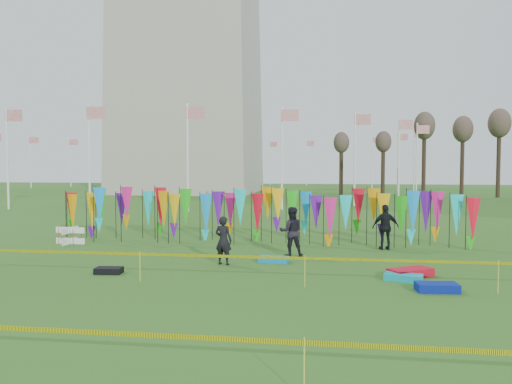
# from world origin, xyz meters

# --- Properties ---
(ground) EXTENTS (160.00, 160.00, 0.00)m
(ground) POSITION_xyz_m (0.00, 0.00, 0.00)
(ground) COLOR #2B5718
(ground) RESTS_ON ground
(flagpole_ring) EXTENTS (57.40, 56.16, 8.00)m
(flagpole_ring) POSITION_xyz_m (-14.00, 48.00, 4.00)
(flagpole_ring) COLOR white
(flagpole_ring) RESTS_ON ground
(banner_row) EXTENTS (18.64, 0.64, 2.30)m
(banner_row) POSITION_xyz_m (0.28, 6.80, 1.42)
(banner_row) COLOR black
(banner_row) RESTS_ON ground
(caution_tape_near) EXTENTS (26.00, 0.02, 0.90)m
(caution_tape_near) POSITION_xyz_m (-0.22, -1.07, 0.78)
(caution_tape_near) COLOR #FBFB05
(caution_tape_near) RESTS_ON ground
(caution_tape_far) EXTENTS (26.00, 0.02, 0.90)m
(caution_tape_far) POSITION_xyz_m (-0.22, -7.75, 0.78)
(caution_tape_far) COLOR #FBFB05
(caution_tape_far) RESTS_ON ground
(box_kite) EXTENTS (0.68, 0.68, 0.76)m
(box_kite) POSITION_xyz_m (-7.55, 5.20, 0.38)
(box_kite) COLOR red
(box_kite) RESTS_ON ground
(person_left) EXTENTS (0.70, 0.58, 1.68)m
(person_left) POSITION_xyz_m (-0.06, 1.77, 0.84)
(person_left) COLOR black
(person_left) RESTS_ON ground
(person_mid) EXTENTS (0.99, 0.71, 1.86)m
(person_mid) POSITION_xyz_m (2.14, 3.73, 0.93)
(person_mid) COLOR black
(person_mid) RESTS_ON ground
(person_right) EXTENTS (1.16, 0.78, 1.84)m
(person_right) POSITION_xyz_m (5.82, 5.70, 0.92)
(person_right) COLOR black
(person_right) RESTS_ON ground
(kite_bag_turquoise) EXTENTS (1.08, 0.61, 0.21)m
(kite_bag_turquoise) POSITION_xyz_m (1.61, 2.41, 0.10)
(kite_bag_turquoise) COLOR #0E8BD3
(kite_bag_turquoise) RESTS_ON ground
(kite_bag_blue) EXTENTS (1.14, 0.67, 0.23)m
(kite_bag_blue) POSITION_xyz_m (6.41, -1.04, 0.11)
(kite_bag_blue) COLOR #091D98
(kite_bag_blue) RESTS_ON ground
(kite_bag_red) EXTENTS (1.50, 1.26, 0.25)m
(kite_bag_red) POSITION_xyz_m (6.00, 0.75, 0.13)
(kite_bag_red) COLOR red
(kite_bag_red) RESTS_ON ground
(kite_bag_black) EXTENTS (0.87, 0.55, 0.19)m
(kite_bag_black) POSITION_xyz_m (-3.35, -0.13, 0.10)
(kite_bag_black) COLOR black
(kite_bag_black) RESTS_ON ground
(kite_bag_teal) EXTENTS (1.18, 0.78, 0.21)m
(kite_bag_teal) POSITION_xyz_m (5.70, 0.13, 0.10)
(kite_bag_teal) COLOR #0DA7BE
(kite_bag_teal) RESTS_ON ground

